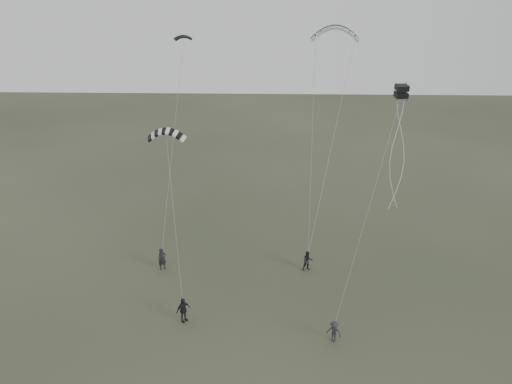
{
  "coord_description": "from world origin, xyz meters",
  "views": [
    {
      "loc": [
        1.74,
        -27.14,
        21.25
      ],
      "look_at": [
        0.73,
        6.1,
        6.79
      ],
      "focal_mm": 35.0,
      "sensor_mm": 36.0,
      "label": 1
    }
  ],
  "objects_px": {
    "kite_striped": "(166,131)",
    "kite_box": "(401,91)",
    "flyer_left": "(162,259)",
    "kite_pale_large": "(336,28)",
    "flyer_right": "(308,261)",
    "flyer_center": "(183,310)",
    "kite_dark_small": "(183,37)",
    "flyer_far": "(334,332)"
  },
  "relations": [
    {
      "from": "kite_dark_small",
      "to": "kite_box",
      "type": "relative_size",
      "value": 1.85
    },
    {
      "from": "flyer_right",
      "to": "kite_box",
      "type": "xyz_separation_m",
      "value": [
        4.87,
        -3.26,
        14.01
      ]
    },
    {
      "from": "kite_dark_small",
      "to": "kite_striped",
      "type": "relative_size",
      "value": 0.53
    },
    {
      "from": "flyer_left",
      "to": "kite_dark_small",
      "type": "distance_m",
      "value": 17.48
    },
    {
      "from": "flyer_far",
      "to": "kite_striped",
      "type": "distance_m",
      "value": 17.51
    },
    {
      "from": "flyer_left",
      "to": "kite_striped",
      "type": "distance_m",
      "value": 10.44
    },
    {
      "from": "flyer_left",
      "to": "kite_striped",
      "type": "relative_size",
      "value": 0.69
    },
    {
      "from": "flyer_center",
      "to": "kite_striped",
      "type": "distance_m",
      "value": 12.29
    },
    {
      "from": "flyer_center",
      "to": "flyer_far",
      "type": "xyz_separation_m",
      "value": [
        9.78,
        -1.72,
        -0.14
      ]
    },
    {
      "from": "flyer_center",
      "to": "kite_pale_large",
      "type": "relative_size",
      "value": 0.45
    },
    {
      "from": "flyer_right",
      "to": "kite_striped",
      "type": "height_order",
      "value": "kite_striped"
    },
    {
      "from": "flyer_center",
      "to": "kite_striped",
      "type": "height_order",
      "value": "kite_striped"
    },
    {
      "from": "flyer_left",
      "to": "kite_striped",
      "type": "height_order",
      "value": "kite_striped"
    },
    {
      "from": "kite_pale_large",
      "to": "kite_box",
      "type": "height_order",
      "value": "kite_pale_large"
    },
    {
      "from": "flyer_far",
      "to": "flyer_right",
      "type": "bearing_deg",
      "value": 122.22
    },
    {
      "from": "flyer_right",
      "to": "flyer_center",
      "type": "bearing_deg",
      "value": -156.78
    },
    {
      "from": "kite_pale_large",
      "to": "kite_striped",
      "type": "distance_m",
      "value": 16.6
    },
    {
      "from": "flyer_center",
      "to": "kite_pale_large",
      "type": "height_order",
      "value": "kite_pale_large"
    },
    {
      "from": "flyer_left",
      "to": "flyer_center",
      "type": "distance_m",
      "value": 6.94
    },
    {
      "from": "flyer_left",
      "to": "kite_pale_large",
      "type": "xyz_separation_m",
      "value": [
        13.53,
        9.05,
        16.48
      ]
    },
    {
      "from": "flyer_center",
      "to": "flyer_right",
      "type": "bearing_deg",
      "value": -7.32
    },
    {
      "from": "kite_striped",
      "to": "kite_box",
      "type": "relative_size",
      "value": 3.5
    },
    {
      "from": "flyer_right",
      "to": "flyer_center",
      "type": "height_order",
      "value": "flyer_center"
    },
    {
      "from": "flyer_left",
      "to": "kite_dark_small",
      "type": "height_order",
      "value": "kite_dark_small"
    },
    {
      "from": "kite_pale_large",
      "to": "flyer_right",
      "type": "bearing_deg",
      "value": -98.19
    },
    {
      "from": "kite_striped",
      "to": "kite_pale_large",
      "type": "bearing_deg",
      "value": 37.96
    },
    {
      "from": "flyer_center",
      "to": "kite_dark_small",
      "type": "height_order",
      "value": "kite_dark_small"
    },
    {
      "from": "kite_pale_large",
      "to": "kite_striped",
      "type": "relative_size",
      "value": 1.5
    },
    {
      "from": "flyer_left",
      "to": "kite_pale_large",
      "type": "relative_size",
      "value": 0.46
    },
    {
      "from": "flyer_center",
      "to": "kite_striped",
      "type": "bearing_deg",
      "value": 60.25
    },
    {
      "from": "kite_dark_small",
      "to": "kite_striped",
      "type": "height_order",
      "value": "kite_dark_small"
    },
    {
      "from": "flyer_right",
      "to": "kite_striped",
      "type": "distance_m",
      "value": 14.71
    },
    {
      "from": "flyer_far",
      "to": "kite_dark_small",
      "type": "xyz_separation_m",
      "value": [
        -11.06,
        15.05,
        16.13
      ]
    },
    {
      "from": "flyer_far",
      "to": "kite_dark_small",
      "type": "bearing_deg",
      "value": 150.89
    },
    {
      "from": "flyer_right",
      "to": "flyer_far",
      "type": "relative_size",
      "value": 1.1
    },
    {
      "from": "flyer_far",
      "to": "flyer_left",
      "type": "bearing_deg",
      "value": 171.59
    },
    {
      "from": "flyer_left",
      "to": "kite_striped",
      "type": "xyz_separation_m",
      "value": [
        1.05,
        -0.06,
        10.39
      ]
    },
    {
      "from": "kite_dark_small",
      "to": "kite_striped",
      "type": "distance_m",
      "value": 8.97
    },
    {
      "from": "flyer_right",
      "to": "kite_pale_large",
      "type": "bearing_deg",
      "value": 62.56
    },
    {
      "from": "kite_box",
      "to": "kite_dark_small",
      "type": "bearing_deg",
      "value": 140.71
    },
    {
      "from": "flyer_left",
      "to": "flyer_right",
      "type": "xyz_separation_m",
      "value": [
        11.38,
        0.16,
        -0.08
      ]
    },
    {
      "from": "flyer_center",
      "to": "kite_dark_small",
      "type": "bearing_deg",
      "value": 51.07
    }
  ]
}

